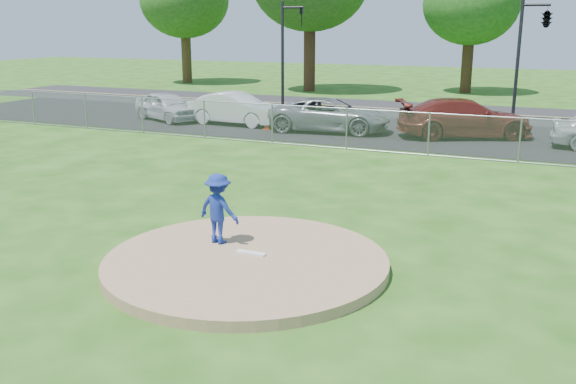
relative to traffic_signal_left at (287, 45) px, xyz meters
The scene contains 14 objects.
ground 15.23m from the traffic_signal_left, 53.86° to the right, with size 120.00×120.00×0.00m, color #1E4B10.
pitchers_mound 23.90m from the traffic_signal_left, 68.28° to the right, with size 5.40×5.40×0.20m, color #987453.
pitching_rubber 23.70m from the traffic_signal_left, 68.10° to the right, with size 0.60×0.15×0.04m, color white.
chain_link_fence 13.55m from the traffic_signal_left, 48.77° to the right, with size 40.00×0.06×1.50m, color gray.
parking_lot 10.88m from the traffic_signal_left, 32.11° to the right, with size 50.00×8.00×0.01m, color black.
street 9.60m from the traffic_signal_left, 12.86° to the left, with size 60.00×7.00×0.01m, color #232325.
traffic_signal_left is the anchor object (origin of this frame).
traffic_signal_center 12.79m from the traffic_signal_left, ahead, with size 1.42×2.48×5.60m.
pitcher 22.97m from the traffic_signal_left, 69.84° to the right, with size 0.92×0.53×1.43m, color navy.
traffic_cone 7.95m from the traffic_signal_left, 72.88° to the right, with size 0.32×0.32×0.62m, color #F44A0C.
parked_car_silver 7.80m from the traffic_signal_left, 117.32° to the right, with size 1.57×3.91×1.33m, color silver.
parked_car_white 6.90m from the traffic_signal_left, 87.79° to the right, with size 1.53×4.39×1.45m, color silver.
parked_car_gray 8.53m from the traffic_signal_left, 53.25° to the right, with size 2.36×5.11×1.42m, color gray.
parked_car_darkred 12.08m from the traffic_signal_left, 28.93° to the right, with size 2.19×5.38×1.56m, color maroon.
Camera 1 is at (5.28, -10.18, 4.50)m, focal length 40.00 mm.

